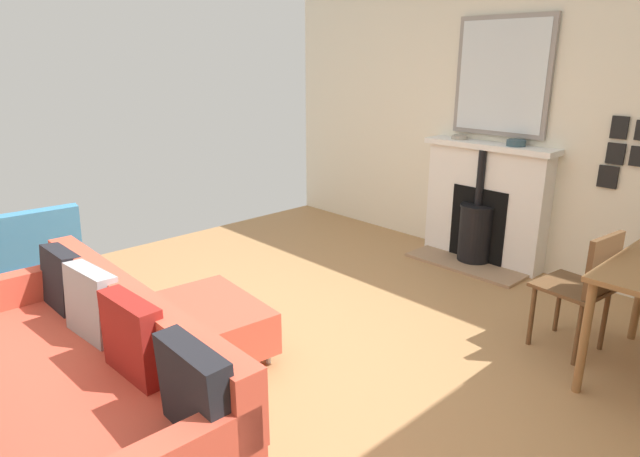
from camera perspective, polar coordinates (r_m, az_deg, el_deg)
name	(u,v)px	position (r m, az deg, el deg)	size (l,w,h in m)	color
ground_plane	(246,374)	(3.47, -7.80, -14.90)	(5.92, 5.35, 0.01)	#A87A4C
wall_left	(510,119)	(5.24, 19.30, 10.85)	(0.12, 5.35, 2.65)	silver
fireplace	(483,210)	(5.25, 16.74, 1.90)	(0.56, 1.23, 1.12)	#9E7A5B
mirror_over_mantel	(502,77)	(5.17, 18.56, 14.89)	(0.04, 0.89, 1.02)	gray
mantel_bowl_near	(460,137)	(5.30, 14.44, 9.29)	(0.15, 0.15, 0.04)	#9E9384
mantel_bowl_far	(516,143)	(5.02, 19.91, 8.49)	(0.16, 0.16, 0.06)	#334C56
sofa	(85,382)	(2.95, -23.47, -14.53)	(0.84, 2.10, 0.82)	#B2B2B7
ottoman	(211,323)	(3.59, -11.33, -9.72)	(0.62, 0.83, 0.36)	#B2B2B7
armchair_accent	(34,253)	(4.58, -27.81, -2.33)	(0.72, 0.64, 0.82)	#4C3321
dining_chair_near_fireplace	(586,282)	(3.82, 26.13, -5.11)	(0.44, 0.44, 0.83)	brown
photo_gallery_row	(625,151)	(4.80, 29.35, 7.15)	(0.02, 0.35, 0.56)	black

